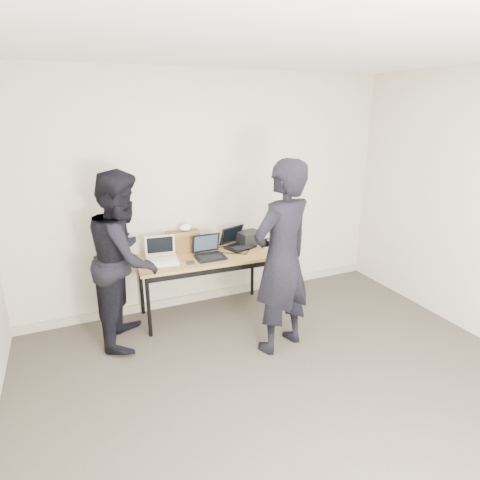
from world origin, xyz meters
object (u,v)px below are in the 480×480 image
person_typist (282,259)px  person_observer (125,258)px  leather_satchel (183,241)px  laptop_center (209,252)px  equipment_box (249,238)px  laptop_beige (162,257)px  laptop_right (237,243)px  desk (205,261)px

person_typist → person_observer: 1.55m
person_typist → person_observer: person_typist is taller
leather_satchel → laptop_center: bearing=-48.5°
equipment_box → leather_satchel: bearing=177.5°
laptop_beige → laptop_right: laptop_beige is taller
desk → person_observer: person_observer is taller
laptop_beige → person_typist: person_typist is taller
desk → laptop_center: (0.03, -0.04, 0.11)m
desk → person_observer: (-0.88, -0.14, 0.22)m
leather_satchel → desk: bearing=-48.7°
desk → person_observer: size_ratio=0.87×
desk → person_typist: 1.06m
person_typist → laptop_beige: bearing=-63.1°
laptop_beige → laptop_center: bearing=-1.3°
laptop_beige → laptop_center: (0.51, -0.07, 0.00)m
leather_satchel → person_typist: size_ratio=0.20×
laptop_center → equipment_box: (0.60, 0.23, 0.02)m
desk → person_typist: (0.45, -0.92, 0.28)m
laptop_beige → laptop_center: 0.51m
laptop_right → equipment_box: 0.19m
laptop_right → person_typist: 1.07m
laptop_right → person_typist: size_ratio=0.22×
desk → laptop_center: laptop_center is taller
desk → leather_satchel: size_ratio=4.14×
desk → equipment_box: 0.67m
desk → laptop_right: laptop_right is taller
equipment_box → person_typist: (-0.18, -1.11, 0.14)m
equipment_box → laptop_right: bearing=-163.4°
laptop_beige → laptop_right: 0.93m
leather_satchel → equipment_box: 0.81m
laptop_beige → leather_satchel: laptop_beige is taller
person_observer → desk: bearing=-63.1°
person_observer → leather_satchel: bearing=-44.5°
laptop_center → leather_satchel: leather_satchel is taller
equipment_box → person_typist: size_ratio=0.14×
laptop_center → laptop_right: 0.45m
laptop_right → laptop_center: bearing=-177.2°
laptop_beige → person_observer: 0.45m
laptop_beige → laptop_center: laptop_beige is taller
laptop_beige → equipment_box: 1.12m
desk → person_typist: size_ratio=0.81×
desk → person_observer: bearing=-168.3°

